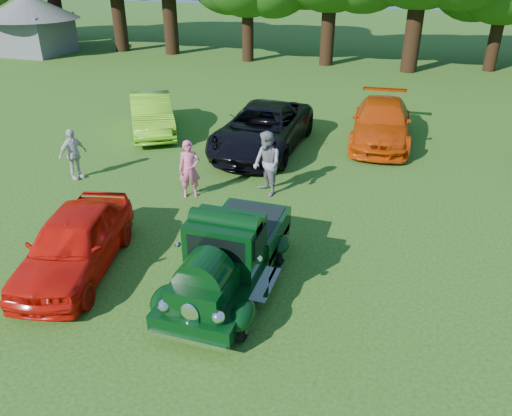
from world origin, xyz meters
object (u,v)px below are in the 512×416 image
(back_car_lime, at_px, (152,114))
(spectator_pink, at_px, (189,169))
(spectator_white, at_px, (73,154))
(back_car_black, at_px, (263,129))
(spectator_grey, at_px, (267,164))
(red_convertible, at_px, (74,243))
(gazebo, at_px, (31,17))
(back_car_orange, at_px, (381,122))
(hero_pickup, at_px, (230,256))

(back_car_lime, relative_size, spectator_pink, 2.60)
(spectator_white, bearing_deg, back_car_lime, 18.21)
(back_car_black, height_order, spectator_grey, spectator_grey)
(back_car_black, bearing_deg, red_convertible, -100.54)
(spectator_white, bearing_deg, gazebo, 61.54)
(back_car_orange, height_order, spectator_pink, spectator_pink)
(back_car_orange, height_order, gazebo, gazebo)
(gazebo, bearing_deg, hero_pickup, -43.88)
(red_convertible, height_order, spectator_white, spectator_white)
(back_car_black, bearing_deg, hero_pickup, -76.99)
(hero_pickup, bearing_deg, spectator_pink, 124.80)
(back_car_lime, xyz_separation_m, back_car_orange, (8.62, 1.59, 0.02))
(spectator_pink, distance_m, spectator_white, 3.96)
(back_car_black, xyz_separation_m, spectator_grey, (1.19, -3.47, 0.16))
(spectator_white, bearing_deg, hero_pickup, -100.57)
(spectator_pink, bearing_deg, hero_pickup, -81.02)
(back_car_lime, distance_m, gazebo, 20.35)
(back_car_black, xyz_separation_m, spectator_pink, (-0.87, -4.30, 0.06))
(spectator_grey, relative_size, spectator_white, 1.18)
(hero_pickup, distance_m, spectator_pink, 4.59)
(spectator_white, bearing_deg, spectator_grey, -63.17)
(back_car_lime, distance_m, back_car_orange, 8.77)
(spectator_pink, bearing_deg, red_convertible, -127.02)
(back_car_orange, relative_size, spectator_pink, 3.03)
(spectator_white, relative_size, gazebo, 0.25)
(red_convertible, bearing_deg, back_car_black, 65.73)
(spectator_pink, bearing_deg, spectator_grey, -3.96)
(back_car_orange, distance_m, gazebo, 26.88)
(red_convertible, distance_m, spectator_grey, 5.83)
(back_car_orange, bearing_deg, spectator_grey, -119.33)
(hero_pickup, relative_size, back_car_black, 0.77)
(hero_pickup, distance_m, spectator_white, 7.62)
(back_car_black, bearing_deg, spectator_pink, -100.63)
(back_car_lime, xyz_separation_m, back_car_black, (4.69, -0.57, 0.06))
(back_car_black, relative_size, spectator_pink, 3.35)
(back_car_lime, relative_size, back_car_black, 0.78)
(hero_pickup, height_order, back_car_lime, hero_pickup)
(back_car_black, bearing_deg, back_car_orange, 29.56)
(back_car_lime, xyz_separation_m, spectator_grey, (5.88, -4.04, 0.22))
(back_car_black, distance_m, back_car_orange, 4.49)
(back_car_lime, xyz_separation_m, gazebo, (-15.79, 12.74, 1.68))
(red_convertible, xyz_separation_m, gazebo, (-18.77, 21.83, 1.71))
(red_convertible, bearing_deg, spectator_pink, 65.82)
(spectator_grey, height_order, gazebo, gazebo)
(spectator_white, bearing_deg, back_car_orange, -34.15)
(spectator_white, xyz_separation_m, gazebo, (-15.66, 17.53, 1.60))
(hero_pickup, relative_size, red_convertible, 1.06)
(spectator_pink, bearing_deg, back_car_orange, 27.58)
(spectator_pink, xyz_separation_m, spectator_white, (-3.96, 0.08, -0.04))
(back_car_black, relative_size, gazebo, 0.88)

